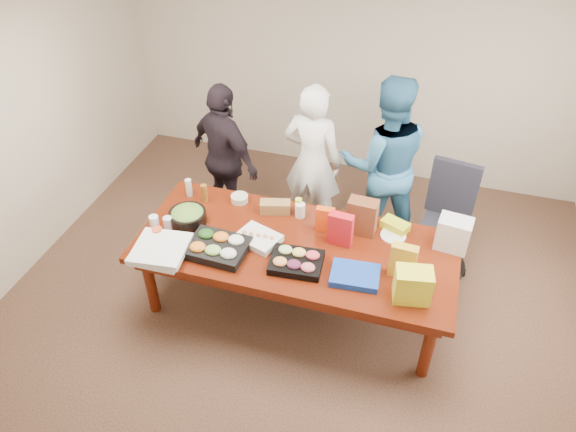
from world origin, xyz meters
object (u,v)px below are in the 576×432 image
(person_center, at_px, (313,162))
(person_right, at_px, (384,163))
(salad_bowl, at_px, (188,217))
(conference_table, at_px, (295,275))
(sheet_cake, at_px, (258,238))
(office_chair, at_px, (446,226))

(person_center, distance_m, person_right, 0.73)
(person_right, bearing_deg, salad_bowl, 22.33)
(person_center, xyz_separation_m, salad_bowl, (-0.88, -1.13, -0.06))
(conference_table, distance_m, sheet_cake, 0.53)
(salad_bowl, bearing_deg, sheet_cake, -5.80)
(person_right, height_order, sheet_cake, person_right)
(conference_table, xyz_separation_m, salad_bowl, (-1.04, 0.03, 0.43))
(person_center, bearing_deg, person_right, -167.46)
(conference_table, height_order, office_chair, office_chair)
(person_right, bearing_deg, conference_table, 50.77)
(sheet_cake, bearing_deg, conference_table, 26.87)
(conference_table, relative_size, person_center, 1.62)
(sheet_cake, distance_m, salad_bowl, 0.71)
(office_chair, height_order, person_center, person_center)
(person_right, xyz_separation_m, salad_bowl, (-1.60, -1.21, -0.13))
(conference_table, height_order, salad_bowl, salad_bowl)
(sheet_cake, bearing_deg, office_chair, 49.65)
(office_chair, bearing_deg, conference_table, -134.98)
(conference_table, distance_m, person_center, 1.27)
(office_chair, height_order, person_right, person_right)
(person_center, xyz_separation_m, person_right, (0.72, 0.08, 0.07))
(sheet_cake, bearing_deg, salad_bowl, -166.87)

